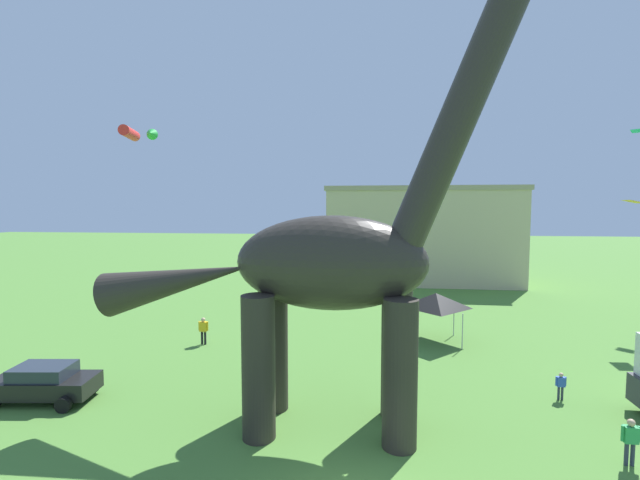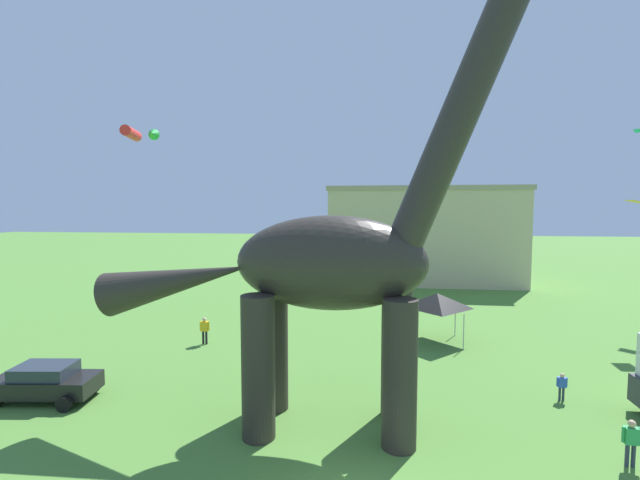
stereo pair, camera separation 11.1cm
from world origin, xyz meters
name	(u,v)px [view 1 (the left image)]	position (x,y,z in m)	size (l,w,h in m)	color
dinosaur_sculpture	(329,263)	(-1.03, 4.98, 6.21)	(16.43, 3.48, 17.18)	#2D2823
parked_sedan_left	(44,382)	(-13.29, 5.59, 0.81)	(4.38, 2.27, 1.55)	black
person_vendor_side	(561,383)	(8.61, 8.38, 0.72)	(0.44, 0.20, 1.19)	#2D3347
person_photographer	(630,437)	(8.78, 3.65, 0.93)	(0.57, 0.25, 1.53)	#2D3347
person_watching_child	(203,328)	(-9.50, 13.72, 0.99)	(0.61, 0.27, 1.64)	black
festival_canopy_tent	(436,300)	(4.43, 16.08, 2.54)	(3.15, 3.15, 3.00)	#B2B2B7
kite_near_high	(134,133)	(-14.86, 16.03, 13.03)	(2.38, 2.55, 0.72)	red
kite_mid_right	(638,131)	(20.36, 25.10, 14.01)	(1.08, 1.06, 0.19)	#19B2B7
kite_mid_center	(633,202)	(16.77, 18.69, 8.60)	(1.01, 1.30, 0.21)	orange
background_building_block	(420,234)	(5.81, 38.39, 5.23)	(20.55, 9.47, 10.45)	#CCB78E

